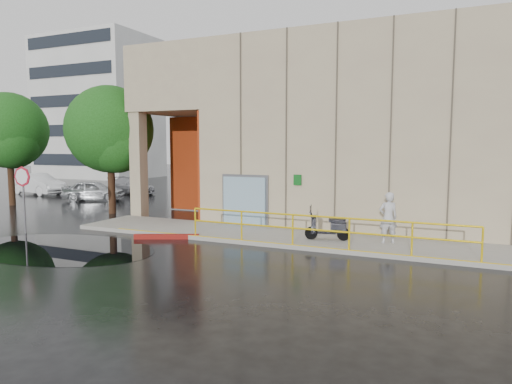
# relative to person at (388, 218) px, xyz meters

# --- Properties ---
(ground) EXTENTS (120.00, 120.00, 0.00)m
(ground) POSITION_rel_person_xyz_m (-6.18, -4.67, -1.02)
(ground) COLOR black
(ground) RESTS_ON ground
(sidewalk) EXTENTS (20.00, 3.00, 0.15)m
(sidewalk) POSITION_rel_person_xyz_m (-2.18, -0.17, -0.95)
(sidewalk) COLOR gray
(sidewalk) RESTS_ON ground
(building) EXTENTS (20.00, 10.17, 8.00)m
(building) POSITION_rel_person_xyz_m (-1.08, 6.31, 3.19)
(building) COLOR tan
(building) RESTS_ON ground
(guardrail) EXTENTS (9.56, 0.06, 1.03)m
(guardrail) POSITION_rel_person_xyz_m (-1.93, -1.52, -0.34)
(guardrail) COLOR #DDB70B
(guardrail) RESTS_ON sidewalk
(distant_building) EXTENTS (12.00, 8.08, 15.00)m
(distant_building) POSITION_rel_person_xyz_m (-34.18, 23.30, 6.48)
(distant_building) COLOR #B9B9B5
(distant_building) RESTS_ON ground
(person) EXTENTS (0.75, 0.65, 1.74)m
(person) POSITION_rel_person_xyz_m (0.00, 0.00, 0.00)
(person) COLOR silver
(person) RESTS_ON sidewalk
(scooter) EXTENTS (1.60, 0.83, 1.21)m
(scooter) POSITION_rel_person_xyz_m (-1.98, -0.36, -0.17)
(scooter) COLOR black
(scooter) RESTS_ON sidewalk
(stop_sign) EXTENTS (0.79, 0.12, 2.64)m
(stop_sign) POSITION_rel_person_xyz_m (-13.41, -3.30, 0.90)
(stop_sign) COLOR #5E5E62
(stop_sign) RESTS_ON ground
(red_curb) EXTENTS (2.26, 1.15, 0.18)m
(red_curb) POSITION_rel_person_xyz_m (-7.68, -1.92, -0.93)
(red_curb) COLOR maroon
(red_curb) RESTS_ON ground
(puddle) EXTENTS (7.09, 4.39, 0.01)m
(puddle) POSITION_rel_person_xyz_m (-10.07, -4.68, -1.02)
(puddle) COLOR black
(puddle) RESTS_ON ground
(car_a) EXTENTS (4.04, 2.94, 1.28)m
(car_a) POSITION_rel_person_xyz_m (-18.83, 6.11, -0.38)
(car_a) COLOR silver
(car_a) RESTS_ON ground
(car_b) EXTENTS (4.66, 2.15, 1.48)m
(car_b) POSITION_rel_person_xyz_m (-25.13, 7.35, -0.28)
(car_b) COLOR white
(car_b) RESTS_ON ground
(car_c) EXTENTS (4.41, 2.82, 1.19)m
(car_c) POSITION_rel_person_xyz_m (-19.28, 10.30, -0.43)
(car_c) COLOR #9C9DA3
(car_c) RESTS_ON ground
(tree_near) EXTENTS (4.35, 4.35, 6.44)m
(tree_near) POSITION_rel_person_xyz_m (-13.83, 2.25, 3.07)
(tree_near) COLOR black
(tree_near) RESTS_ON ground
(tree_far) EXTENTS (4.33, 4.33, 6.48)m
(tree_far) POSITION_rel_person_xyz_m (-21.40, 2.42, 3.12)
(tree_far) COLOR black
(tree_far) RESTS_ON ground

